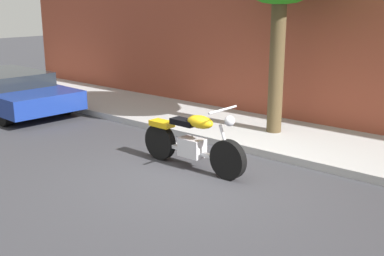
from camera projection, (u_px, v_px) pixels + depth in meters
name	position (u px, v px, depth m)	size (l,w,h in m)	color
ground_plane	(197.00, 177.00, 7.91)	(60.00, 60.00, 0.00)	#38383D
sidewalk	(283.00, 137.00, 9.95)	(20.94, 2.43, 0.14)	#ADADAD
motorcycle	(192.00, 143.00, 8.21)	(2.20, 0.70, 1.16)	black
parked_car_blue	(7.00, 90.00, 12.51)	(4.54, 2.12, 1.03)	black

